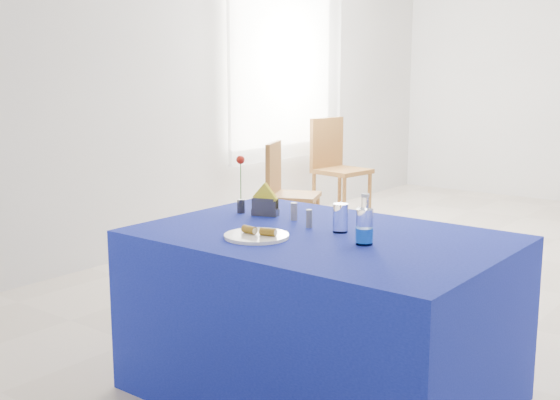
% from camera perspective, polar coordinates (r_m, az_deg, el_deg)
% --- Properties ---
extents(floor, '(7.00, 7.00, 0.00)m').
position_cam_1_polar(floor, '(5.25, 16.62, -6.28)').
color(floor, beige).
rests_on(floor, ground).
extents(room_shell, '(7.00, 7.00, 7.00)m').
position_cam_1_polar(room_shell, '(5.04, 17.68, 13.13)').
color(room_shell, silver).
rests_on(room_shell, ground).
extents(window_pane, '(0.04, 1.50, 1.60)m').
position_cam_1_polar(window_pane, '(6.96, 0.30, 11.12)').
color(window_pane, white).
rests_on(window_pane, room_shell).
extents(curtain, '(0.04, 1.75, 1.85)m').
position_cam_1_polar(curtain, '(6.92, 0.77, 11.12)').
color(curtain, white).
rests_on(curtain, room_shell).
extents(plate, '(0.28, 0.28, 0.01)m').
position_cam_1_polar(plate, '(3.04, -1.92, -2.94)').
color(plate, white).
rests_on(plate, blue_table).
extents(drinking_glass, '(0.07, 0.07, 0.13)m').
position_cam_1_polar(drinking_glass, '(3.14, 4.93, -1.47)').
color(drinking_glass, white).
rests_on(drinking_glass, blue_table).
extents(salt_shaker, '(0.03, 0.03, 0.08)m').
position_cam_1_polar(salt_shaker, '(3.39, 1.14, -0.94)').
color(salt_shaker, slate).
rests_on(salt_shaker, blue_table).
extents(pepper_shaker, '(0.03, 0.03, 0.08)m').
position_cam_1_polar(pepper_shaker, '(3.23, 2.38, -1.53)').
color(pepper_shaker, slate).
rests_on(pepper_shaker, blue_table).
extents(blue_table, '(1.60, 1.10, 0.76)m').
position_cam_1_polar(blue_table, '(3.23, 3.32, -9.30)').
color(blue_table, navy).
rests_on(blue_table, floor).
extents(water_bottle, '(0.07, 0.07, 0.21)m').
position_cam_1_polar(water_bottle, '(2.93, 6.88, -2.25)').
color(water_bottle, white).
rests_on(water_bottle, blue_table).
extents(napkin_holder, '(0.15, 0.09, 0.17)m').
position_cam_1_polar(napkin_holder, '(3.49, -1.21, -0.48)').
color(napkin_holder, '#3D3E43').
rests_on(napkin_holder, blue_table).
extents(rose_vase, '(0.04, 0.04, 0.29)m').
position_cam_1_polar(rose_vase, '(3.55, -3.21, 1.11)').
color(rose_vase, '#28282D').
rests_on(rose_vase, blue_table).
extents(chair_win_a, '(0.52, 0.52, 0.89)m').
position_cam_1_polar(chair_win_a, '(5.87, 0.40, 1.05)').
color(chair_win_a, olive).
rests_on(chair_win_a, floor).
extents(chair_win_b, '(0.51, 0.51, 1.01)m').
position_cam_1_polar(chair_win_b, '(6.95, 4.50, 3.11)').
color(chair_win_b, olive).
rests_on(chair_win_b, floor).
extents(banana_pieces, '(0.17, 0.06, 0.03)m').
position_cam_1_polar(banana_pieces, '(3.03, -1.73, -2.52)').
color(banana_pieces, gold).
rests_on(banana_pieces, plate).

